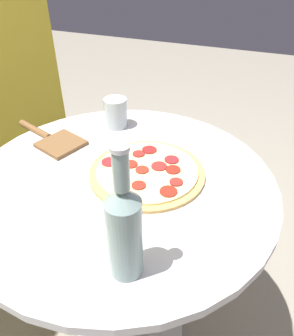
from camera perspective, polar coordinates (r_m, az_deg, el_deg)
The scene contains 6 objects.
ground_plane at distance 1.48m, azimuth -2.91°, elevation -26.21°, with size 8.00×8.00×0.00m, color gray.
table at distance 1.00m, azimuth -3.92°, elevation -10.69°, with size 0.81×0.81×0.78m.
pizza at distance 0.88m, azimuth 0.02°, elevation -0.63°, with size 0.31×0.31×0.02m.
beer_bottle at distance 0.58m, azimuth -3.97°, elevation -10.57°, with size 0.06×0.06×0.28m.
pizza_paddle at distance 1.06m, azimuth -16.08°, elevation 4.80°, with size 0.15×0.28×0.02m.
drinking_glass at distance 1.09m, azimuth -5.47°, elevation 9.54°, with size 0.08×0.08×0.10m.
Camera 1 is at (-0.61, -0.31, 1.31)m, focal length 35.00 mm.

